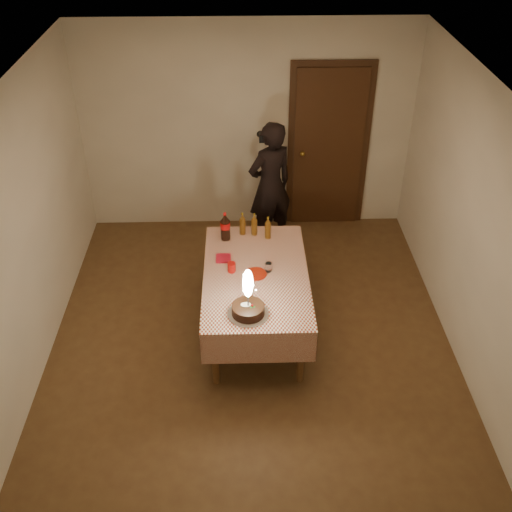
{
  "coord_description": "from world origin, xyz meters",
  "views": [
    {
      "loc": [
        -0.08,
        -4.53,
        4.2
      ],
      "look_at": [
        0.05,
        0.08,
        0.95
      ],
      "focal_mm": 42.0,
      "sensor_mm": 36.0,
      "label": 1
    }
  ],
  "objects_px": {
    "red_cup": "(232,267)",
    "clear_cup": "(268,267)",
    "red_plate": "(256,274)",
    "amber_bottle_right": "(268,228)",
    "amber_bottle_mid": "(254,225)",
    "dining_table": "(256,281)",
    "birthday_cake": "(248,304)",
    "amber_bottle_left": "(242,224)",
    "cola_bottle": "(225,227)",
    "photographer": "(270,186)"
  },
  "relations": [
    {
      "from": "red_cup",
      "to": "clear_cup",
      "type": "distance_m",
      "value": 0.36
    },
    {
      "from": "red_plate",
      "to": "red_cup",
      "type": "bearing_deg",
      "value": 167.68
    },
    {
      "from": "clear_cup",
      "to": "amber_bottle_right",
      "type": "relative_size",
      "value": 0.35
    },
    {
      "from": "amber_bottle_mid",
      "to": "dining_table",
      "type": "bearing_deg",
      "value": -90.2
    },
    {
      "from": "birthday_cake",
      "to": "amber_bottle_right",
      "type": "relative_size",
      "value": 1.92
    },
    {
      "from": "clear_cup",
      "to": "amber_bottle_mid",
      "type": "height_order",
      "value": "amber_bottle_mid"
    },
    {
      "from": "amber_bottle_right",
      "to": "amber_bottle_left",
      "type": "bearing_deg",
      "value": 162.34
    },
    {
      "from": "red_plate",
      "to": "amber_bottle_left",
      "type": "bearing_deg",
      "value": 99.24
    },
    {
      "from": "red_cup",
      "to": "amber_bottle_left",
      "type": "distance_m",
      "value": 0.69
    },
    {
      "from": "red_cup",
      "to": "clear_cup",
      "type": "bearing_deg",
      "value": 0.19
    },
    {
      "from": "red_plate",
      "to": "cola_bottle",
      "type": "relative_size",
      "value": 0.69
    },
    {
      "from": "amber_bottle_left",
      "to": "amber_bottle_right",
      "type": "distance_m",
      "value": 0.28
    },
    {
      "from": "dining_table",
      "to": "amber_bottle_left",
      "type": "distance_m",
      "value": 0.76
    },
    {
      "from": "cola_bottle",
      "to": "photographer",
      "type": "distance_m",
      "value": 1.11
    },
    {
      "from": "red_cup",
      "to": "amber_bottle_right",
      "type": "relative_size",
      "value": 0.39
    },
    {
      "from": "red_cup",
      "to": "amber_bottle_right",
      "type": "bearing_deg",
      "value": 57.43
    },
    {
      "from": "birthday_cake",
      "to": "amber_bottle_mid",
      "type": "relative_size",
      "value": 1.92
    },
    {
      "from": "clear_cup",
      "to": "photographer",
      "type": "height_order",
      "value": "photographer"
    },
    {
      "from": "clear_cup",
      "to": "amber_bottle_left",
      "type": "xyz_separation_m",
      "value": [
        -0.25,
        0.68,
        0.07
      ]
    },
    {
      "from": "dining_table",
      "to": "birthday_cake",
      "type": "distance_m",
      "value": 0.64
    },
    {
      "from": "amber_bottle_right",
      "to": "photographer",
      "type": "xyz_separation_m",
      "value": [
        0.07,
        0.97,
        -0.02
      ]
    },
    {
      "from": "birthday_cake",
      "to": "red_cup",
      "type": "xyz_separation_m",
      "value": [
        -0.15,
        0.64,
        -0.06
      ]
    },
    {
      "from": "amber_bottle_right",
      "to": "amber_bottle_mid",
      "type": "bearing_deg",
      "value": 153.86
    },
    {
      "from": "red_cup",
      "to": "amber_bottle_left",
      "type": "height_order",
      "value": "amber_bottle_left"
    },
    {
      "from": "red_cup",
      "to": "dining_table",
      "type": "bearing_deg",
      "value": -9.92
    },
    {
      "from": "dining_table",
      "to": "amber_bottle_left",
      "type": "relative_size",
      "value": 6.75
    },
    {
      "from": "red_cup",
      "to": "clear_cup",
      "type": "relative_size",
      "value": 1.11
    },
    {
      "from": "clear_cup",
      "to": "amber_bottle_left",
      "type": "relative_size",
      "value": 0.35
    },
    {
      "from": "red_plate",
      "to": "amber_bottle_mid",
      "type": "distance_m",
      "value": 0.72
    },
    {
      "from": "cola_bottle",
      "to": "amber_bottle_mid",
      "type": "height_order",
      "value": "cola_bottle"
    },
    {
      "from": "amber_bottle_right",
      "to": "photographer",
      "type": "bearing_deg",
      "value": 85.91
    },
    {
      "from": "clear_cup",
      "to": "photographer",
      "type": "relative_size",
      "value": 0.06
    },
    {
      "from": "dining_table",
      "to": "amber_bottle_left",
      "type": "height_order",
      "value": "amber_bottle_left"
    },
    {
      "from": "amber_bottle_right",
      "to": "clear_cup",
      "type": "bearing_deg",
      "value": -91.95
    },
    {
      "from": "dining_table",
      "to": "cola_bottle",
      "type": "relative_size",
      "value": 5.42
    },
    {
      "from": "birthday_cake",
      "to": "amber_bottle_mid",
      "type": "distance_m",
      "value": 1.31
    },
    {
      "from": "birthday_cake",
      "to": "red_cup",
      "type": "relative_size",
      "value": 4.89
    },
    {
      "from": "dining_table",
      "to": "red_cup",
      "type": "distance_m",
      "value": 0.28
    },
    {
      "from": "red_cup",
      "to": "amber_bottle_mid",
      "type": "xyz_separation_m",
      "value": [
        0.24,
        0.66,
        0.07
      ]
    },
    {
      "from": "dining_table",
      "to": "photographer",
      "type": "height_order",
      "value": "photographer"
    },
    {
      "from": "red_cup",
      "to": "red_plate",
      "type": "bearing_deg",
      "value": -12.32
    },
    {
      "from": "red_plate",
      "to": "photographer",
      "type": "xyz_separation_m",
      "value": [
        0.22,
        1.61,
        0.09
      ]
    },
    {
      "from": "amber_bottle_mid",
      "to": "photographer",
      "type": "xyz_separation_m",
      "value": [
        0.21,
        0.9,
        -0.02
      ]
    },
    {
      "from": "cola_bottle",
      "to": "photographer",
      "type": "xyz_separation_m",
      "value": [
        0.52,
        0.98,
        -0.06
      ]
    },
    {
      "from": "dining_table",
      "to": "amber_bottle_right",
      "type": "distance_m",
      "value": 0.68
    },
    {
      "from": "clear_cup",
      "to": "photographer",
      "type": "xyz_separation_m",
      "value": [
        0.09,
        1.56,
        0.05
      ]
    },
    {
      "from": "red_plate",
      "to": "amber_bottle_mid",
      "type": "relative_size",
      "value": 0.86
    },
    {
      "from": "birthday_cake",
      "to": "red_plate",
      "type": "bearing_deg",
      "value": 82.15
    },
    {
      "from": "birthday_cake",
      "to": "amber_bottle_left",
      "type": "bearing_deg",
      "value": 91.62
    },
    {
      "from": "dining_table",
      "to": "amber_bottle_left",
      "type": "bearing_deg",
      "value": 99.63
    }
  ]
}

